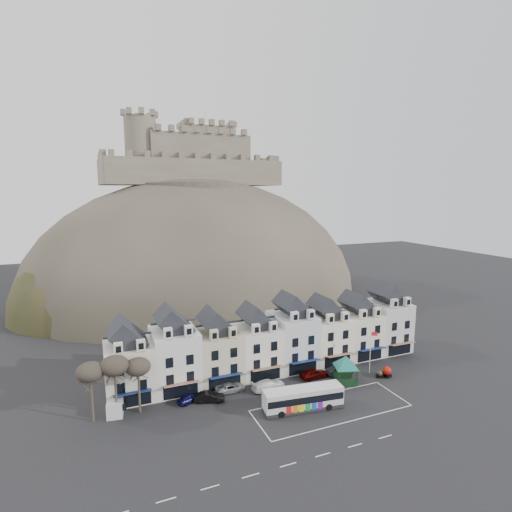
{
  "coord_description": "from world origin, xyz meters",
  "views": [
    {
      "loc": [
        -27.66,
        -42.77,
        30.07
      ],
      "look_at": [
        -0.07,
        24.0,
        18.45
      ],
      "focal_mm": 28.0,
      "sensor_mm": 36.0,
      "label": 1
    }
  ],
  "objects_px": {
    "car_white": "(269,385)",
    "car_black": "(209,397)",
    "car_navy": "(190,398)",
    "white_van": "(116,404)",
    "bus_shelter": "(346,362)",
    "car_silver": "(230,387)",
    "flagpole": "(371,349)",
    "red_buoy": "(387,372)",
    "car_charcoal": "(339,371)",
    "bus": "(303,398)",
    "car_maroon": "(314,373)"
  },
  "relations": [
    {
      "from": "car_navy",
      "to": "car_silver",
      "type": "xyz_separation_m",
      "value": [
        6.4,
        0.66,
        -0.0
      ]
    },
    {
      "from": "bus",
      "to": "white_van",
      "type": "bearing_deg",
      "value": 165.77
    },
    {
      "from": "red_buoy",
      "to": "car_white",
      "type": "bearing_deg",
      "value": 170.04
    },
    {
      "from": "car_black",
      "to": "car_white",
      "type": "distance_m",
      "value": 9.38
    },
    {
      "from": "bus_shelter",
      "to": "car_navy",
      "type": "xyz_separation_m",
      "value": [
        -24.34,
        3.52,
        -2.79
      ]
    },
    {
      "from": "car_silver",
      "to": "car_white",
      "type": "distance_m",
      "value": 5.87
    },
    {
      "from": "bus_shelter",
      "to": "flagpole",
      "type": "bearing_deg",
      "value": 29.55
    },
    {
      "from": "white_van",
      "to": "car_navy",
      "type": "distance_m",
      "value": 10.17
    },
    {
      "from": "white_van",
      "to": "flagpole",
      "type": "bearing_deg",
      "value": 2.57
    },
    {
      "from": "bus_shelter",
      "to": "flagpole",
      "type": "distance_m",
      "value": 5.91
    },
    {
      "from": "bus",
      "to": "bus_shelter",
      "type": "xyz_separation_m",
      "value": [
        10.18,
        4.48,
        1.68
      ]
    },
    {
      "from": "bus_shelter",
      "to": "white_van",
      "type": "bearing_deg",
      "value": -170.05
    },
    {
      "from": "flagpole",
      "to": "car_silver",
      "type": "xyz_separation_m",
      "value": [
        -23.68,
        3.03,
        -3.61
      ]
    },
    {
      "from": "flagpole",
      "to": "car_maroon",
      "type": "bearing_deg",
      "value": 167.87
    },
    {
      "from": "car_maroon",
      "to": "red_buoy",
      "type": "bearing_deg",
      "value": -109.97
    },
    {
      "from": "car_maroon",
      "to": "car_charcoal",
      "type": "distance_m",
      "value": 4.54
    },
    {
      "from": "car_black",
      "to": "car_white",
      "type": "xyz_separation_m",
      "value": [
        9.38,
        0.0,
        0.06
      ]
    },
    {
      "from": "car_silver",
      "to": "car_maroon",
      "type": "relative_size",
      "value": 1.0
    },
    {
      "from": "flagpole",
      "to": "car_navy",
      "type": "xyz_separation_m",
      "value": [
        -30.08,
        2.37,
        -3.6
      ]
    },
    {
      "from": "car_black",
      "to": "car_maroon",
      "type": "height_order",
      "value": "car_maroon"
    },
    {
      "from": "bus_shelter",
      "to": "car_silver",
      "type": "distance_m",
      "value": 18.63
    },
    {
      "from": "white_van",
      "to": "car_navy",
      "type": "xyz_separation_m",
      "value": [
        10.06,
        -1.48,
        -0.42
      ]
    },
    {
      "from": "car_silver",
      "to": "car_white",
      "type": "height_order",
      "value": "car_white"
    },
    {
      "from": "flagpole",
      "to": "car_navy",
      "type": "height_order",
      "value": "flagpole"
    },
    {
      "from": "car_white",
      "to": "car_black",
      "type": "bearing_deg",
      "value": 83.47
    },
    {
      "from": "red_buoy",
      "to": "car_charcoal",
      "type": "bearing_deg",
      "value": 152.64
    },
    {
      "from": "white_van",
      "to": "car_silver",
      "type": "height_order",
      "value": "white_van"
    },
    {
      "from": "flagpole",
      "to": "car_black",
      "type": "relative_size",
      "value": 1.71
    },
    {
      "from": "red_buoy",
      "to": "car_white",
      "type": "distance_m",
      "value": 20.1
    },
    {
      "from": "car_navy",
      "to": "white_van",
      "type": "bearing_deg",
      "value": 60.54
    },
    {
      "from": "bus_shelter",
      "to": "car_charcoal",
      "type": "height_order",
      "value": "bus_shelter"
    },
    {
      "from": "flagpole",
      "to": "white_van",
      "type": "height_order",
      "value": "flagpole"
    },
    {
      "from": "bus",
      "to": "car_black",
      "type": "distance_m",
      "value": 13.51
    },
    {
      "from": "bus",
      "to": "white_van",
      "type": "relative_size",
      "value": 2.34
    },
    {
      "from": "car_maroon",
      "to": "car_charcoal",
      "type": "xyz_separation_m",
      "value": [
        4.49,
        -0.65,
        -0.04
      ]
    },
    {
      "from": "bus_shelter",
      "to": "flagpole",
      "type": "height_order",
      "value": "flagpole"
    },
    {
      "from": "car_silver",
      "to": "car_navy",
      "type": "bearing_deg",
      "value": 94.8
    },
    {
      "from": "bus",
      "to": "car_black",
      "type": "bearing_deg",
      "value": 155.93
    },
    {
      "from": "bus",
      "to": "car_white",
      "type": "xyz_separation_m",
      "value": [
        -2.14,
        6.98,
        -0.98
      ]
    },
    {
      "from": "car_navy",
      "to": "car_charcoal",
      "type": "height_order",
      "value": "car_charcoal"
    },
    {
      "from": "bus_shelter",
      "to": "car_charcoal",
      "type": "relative_size",
      "value": 1.47
    },
    {
      "from": "bus_shelter",
      "to": "car_silver",
      "type": "relative_size",
      "value": 1.44
    },
    {
      "from": "bus",
      "to": "red_buoy",
      "type": "relative_size",
      "value": 6.62
    },
    {
      "from": "bus_shelter",
      "to": "car_maroon",
      "type": "height_order",
      "value": "bus_shelter"
    },
    {
      "from": "car_charcoal",
      "to": "bus_shelter",
      "type": "bearing_deg",
      "value": 167.42
    },
    {
      "from": "red_buoy",
      "to": "bus",
      "type": "bearing_deg",
      "value": -168.78
    },
    {
      "from": "red_buoy",
      "to": "flagpole",
      "type": "height_order",
      "value": "flagpole"
    },
    {
      "from": "bus_shelter",
      "to": "red_buoy",
      "type": "distance_m",
      "value": 7.97
    },
    {
      "from": "car_maroon",
      "to": "bus_shelter",
      "type": "bearing_deg",
      "value": -129.55
    },
    {
      "from": "car_white",
      "to": "car_maroon",
      "type": "height_order",
      "value": "car_maroon"
    }
  ]
}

